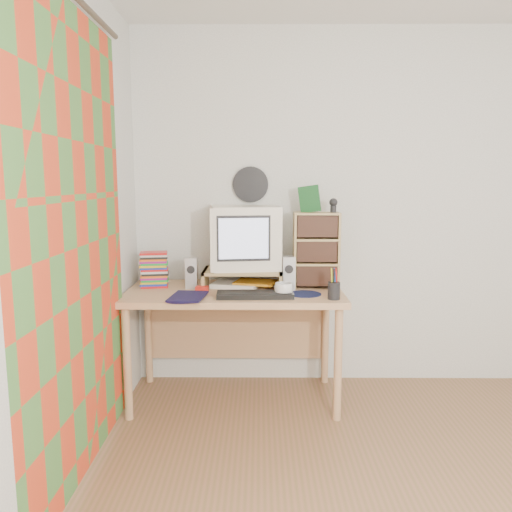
{
  "coord_description": "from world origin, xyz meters",
  "views": [
    {
      "loc": [
        -0.87,
        -1.8,
        1.46
      ],
      "look_at": [
        -0.89,
        1.33,
        0.98
      ],
      "focal_mm": 35.0,
      "sensor_mm": 36.0,
      "label": 1
    }
  ],
  "objects_px": {
    "crt_monitor": "(245,237)",
    "cd_rack": "(316,250)",
    "desk": "(235,308)",
    "diary": "(172,294)",
    "dvd_stack": "(154,268)",
    "mug": "(284,290)",
    "keyboard": "(255,295)"
  },
  "relations": [
    {
      "from": "crt_monitor",
      "to": "cd_rack",
      "type": "bearing_deg",
      "value": -13.66
    },
    {
      "from": "desk",
      "to": "cd_rack",
      "type": "relative_size",
      "value": 2.79
    },
    {
      "from": "cd_rack",
      "to": "diary",
      "type": "distance_m",
      "value": 0.99
    },
    {
      "from": "dvd_stack",
      "to": "diary",
      "type": "relative_size",
      "value": 1.02
    },
    {
      "from": "dvd_stack",
      "to": "cd_rack",
      "type": "height_order",
      "value": "cd_rack"
    },
    {
      "from": "dvd_stack",
      "to": "mug",
      "type": "xyz_separation_m",
      "value": [
        0.85,
        -0.3,
        -0.08
      ]
    },
    {
      "from": "mug",
      "to": "diary",
      "type": "xyz_separation_m",
      "value": [
        -0.68,
        -0.04,
        -0.02
      ]
    },
    {
      "from": "dvd_stack",
      "to": "mug",
      "type": "bearing_deg",
      "value": -28.62
    },
    {
      "from": "cd_rack",
      "to": "mug",
      "type": "relative_size",
      "value": 4.45
    },
    {
      "from": "keyboard",
      "to": "cd_rack",
      "type": "distance_m",
      "value": 0.55
    },
    {
      "from": "crt_monitor",
      "to": "keyboard",
      "type": "bearing_deg",
      "value": -85.79
    },
    {
      "from": "desk",
      "to": "diary",
      "type": "relative_size",
      "value": 5.71
    },
    {
      "from": "desk",
      "to": "mug",
      "type": "xyz_separation_m",
      "value": [
        0.31,
        -0.26,
        0.18
      ]
    },
    {
      "from": "desk",
      "to": "cd_rack",
      "type": "xyz_separation_m",
      "value": [
        0.54,
        0.04,
        0.39
      ]
    },
    {
      "from": "keyboard",
      "to": "mug",
      "type": "relative_size",
      "value": 4.15
    },
    {
      "from": "mug",
      "to": "diary",
      "type": "bearing_deg",
      "value": -176.92
    },
    {
      "from": "dvd_stack",
      "to": "diary",
      "type": "xyz_separation_m",
      "value": [
        0.17,
        -0.34,
        -0.1
      ]
    },
    {
      "from": "keyboard",
      "to": "dvd_stack",
      "type": "bearing_deg",
      "value": 154.1
    },
    {
      "from": "crt_monitor",
      "to": "dvd_stack",
      "type": "xyz_separation_m",
      "value": [
        -0.6,
        -0.05,
        -0.2
      ]
    },
    {
      "from": "keyboard",
      "to": "crt_monitor",
      "type": "bearing_deg",
      "value": 100.2
    },
    {
      "from": "crt_monitor",
      "to": "mug",
      "type": "distance_m",
      "value": 0.51
    },
    {
      "from": "desk",
      "to": "diary",
      "type": "bearing_deg",
      "value": -141.23
    },
    {
      "from": "mug",
      "to": "cd_rack",
      "type": "bearing_deg",
      "value": 52.5
    },
    {
      "from": "crt_monitor",
      "to": "keyboard",
      "type": "height_order",
      "value": "crt_monitor"
    },
    {
      "from": "desk",
      "to": "keyboard",
      "type": "bearing_deg",
      "value": -62.45
    },
    {
      "from": "dvd_stack",
      "to": "desk",
      "type": "bearing_deg",
      "value": -13.49
    },
    {
      "from": "diary",
      "to": "desk",
      "type": "bearing_deg",
      "value": 44.97
    },
    {
      "from": "mug",
      "to": "diary",
      "type": "height_order",
      "value": "mug"
    },
    {
      "from": "diary",
      "to": "crt_monitor",
      "type": "bearing_deg",
      "value": 47.79
    },
    {
      "from": "keyboard",
      "to": "dvd_stack",
      "type": "xyz_separation_m",
      "value": [
        -0.68,
        0.3,
        0.11
      ]
    },
    {
      "from": "keyboard",
      "to": "diary",
      "type": "height_order",
      "value": "diary"
    },
    {
      "from": "desk",
      "to": "keyboard",
      "type": "xyz_separation_m",
      "value": [
        0.14,
        -0.26,
        0.15
      ]
    }
  ]
}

